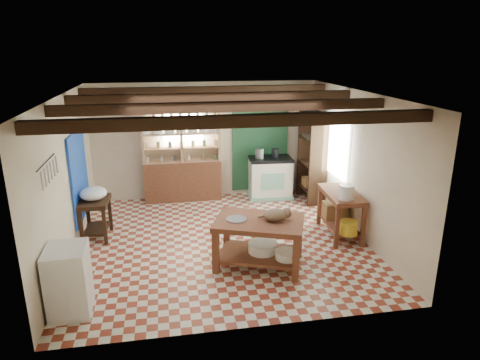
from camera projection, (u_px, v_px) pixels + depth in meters
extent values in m
cube|color=maroon|center=(221.00, 242.00, 7.66)|extent=(5.00, 5.00, 0.02)
cube|color=#48484D|center=(219.00, 94.00, 6.87)|extent=(5.00, 5.00, 0.02)
cube|color=beige|center=(206.00, 141.00, 9.61)|extent=(5.00, 0.04, 2.60)
cube|color=beige|center=(249.00, 232.00, 4.92)|extent=(5.00, 0.04, 2.60)
cube|color=beige|center=(66.00, 179.00, 6.84)|extent=(0.04, 5.00, 2.60)
cube|color=beige|center=(358.00, 165.00, 7.68)|extent=(0.04, 5.00, 2.60)
cube|color=#331E12|center=(219.00, 102.00, 6.91)|extent=(5.00, 3.80, 0.15)
cube|color=blue|center=(79.00, 175.00, 7.75)|extent=(0.04, 1.40, 1.60)
cube|color=#1D4A2B|center=(260.00, 141.00, 9.81)|extent=(1.30, 0.04, 2.30)
cube|color=beige|center=(183.00, 124.00, 9.39)|extent=(0.90, 0.02, 0.80)
cube|color=beige|center=(336.00, 147.00, 8.59)|extent=(0.02, 1.30, 1.20)
cube|color=black|center=(47.00, 171.00, 5.58)|extent=(0.06, 0.90, 0.28)
cube|color=black|center=(265.00, 103.00, 9.13)|extent=(0.86, 0.12, 0.36)
cube|color=tan|center=(182.00, 152.00, 9.40)|extent=(1.70, 0.34, 2.20)
cube|color=#331E12|center=(312.00, 157.00, 9.43)|extent=(0.40, 0.86, 2.00)
cube|color=brown|center=(259.00, 243.00, 6.72)|extent=(1.59, 1.33, 0.77)
cube|color=white|center=(270.00, 177.00, 9.77)|extent=(0.99, 0.70, 0.93)
cube|color=#331E12|center=(96.00, 219.00, 7.70)|extent=(0.52, 0.74, 0.73)
cube|color=white|center=(69.00, 280.00, 5.50)|extent=(0.52, 0.62, 0.91)
cube|color=brown|center=(340.00, 214.00, 7.80)|extent=(0.65, 1.19, 0.83)
ellipsoid|color=#83684C|center=(276.00, 215.00, 6.58)|extent=(0.44, 0.37, 0.18)
cylinder|color=#A1A1A8|center=(237.00, 219.00, 6.62)|extent=(0.42, 0.42, 0.02)
cylinder|color=white|center=(262.00, 247.00, 6.79)|extent=(0.58, 0.58, 0.16)
cylinder|color=white|center=(287.00, 255.00, 6.58)|extent=(0.47, 0.47, 0.13)
cylinder|color=#A1A1A8|center=(260.00, 153.00, 9.57)|extent=(0.20, 0.20, 0.22)
cylinder|color=black|center=(275.00, 153.00, 9.61)|extent=(0.17, 0.17, 0.20)
ellipsoid|color=white|center=(93.00, 193.00, 7.55)|extent=(0.49, 0.49, 0.24)
cylinder|color=white|center=(346.00, 192.00, 7.30)|extent=(0.27, 0.27, 0.26)
cube|color=olive|center=(335.00, 210.00, 8.10)|extent=(0.44, 0.36, 0.29)
cylinder|color=gold|center=(349.00, 228.00, 7.40)|extent=(0.34, 0.34, 0.23)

